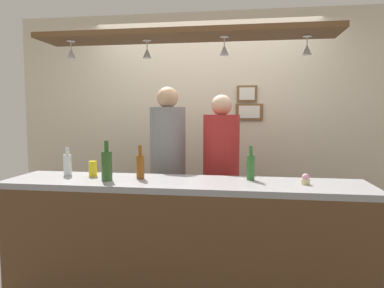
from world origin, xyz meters
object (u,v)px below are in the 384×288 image
(bottle_beer_amber_tall, at_px, (140,166))
(drink_can, at_px, (93,169))
(picture_frame_lower_pair, at_px, (249,112))
(bottle_beer_green_import, at_px, (251,166))
(picture_frame_upper_small, at_px, (247,94))
(bottle_champagne_green, at_px, (107,165))
(bottle_soda_clear, at_px, (68,164))
(person_middle_grey_shirt, at_px, (168,158))
(cupcake, at_px, (305,179))
(person_right_red_shirt, at_px, (221,165))

(bottle_beer_amber_tall, bearing_deg, drink_can, 173.08)
(picture_frame_lower_pair, bearing_deg, drink_can, -133.44)
(bottle_beer_green_import, height_order, picture_frame_lower_pair, picture_frame_lower_pair)
(bottle_beer_green_import, xyz_separation_m, picture_frame_lower_pair, (0.00, 1.29, 0.41))
(picture_frame_lower_pair, bearing_deg, bottle_beer_green_import, -90.01)
(bottle_beer_green_import, distance_m, picture_frame_upper_small, 1.43)
(drink_can, bearing_deg, bottle_champagne_green, -41.09)
(bottle_beer_green_import, height_order, bottle_beer_amber_tall, same)
(drink_can, xyz_separation_m, picture_frame_lower_pair, (1.25, 1.32, 0.46))
(bottle_champagne_green, height_order, picture_frame_upper_small, picture_frame_upper_small)
(picture_frame_lower_pair, xyz_separation_m, picture_frame_upper_small, (-0.03, 0.00, 0.20))
(picture_frame_lower_pair, bearing_deg, bottle_soda_clear, -138.15)
(person_middle_grey_shirt, bearing_deg, bottle_beer_green_import, -38.54)
(drink_can, bearing_deg, bottle_beer_green_import, 1.41)
(bottle_soda_clear, relative_size, picture_frame_upper_small, 1.05)
(drink_can, distance_m, cupcake, 1.63)
(person_right_red_shirt, bearing_deg, bottle_beer_green_import, -66.92)
(person_middle_grey_shirt, height_order, bottle_soda_clear, person_middle_grey_shirt)
(drink_can, bearing_deg, bottle_beer_amber_tall, -6.92)
(bottle_soda_clear, xyz_separation_m, cupcake, (1.85, -0.09, -0.06))
(bottle_beer_green_import, xyz_separation_m, drink_can, (-1.25, -0.03, -0.04))
(drink_can, height_order, picture_frame_upper_small, picture_frame_upper_small)
(bottle_champagne_green, distance_m, bottle_beer_amber_tall, 0.25)
(bottle_champagne_green, bearing_deg, bottle_beer_green_import, 10.11)
(bottle_champagne_green, height_order, picture_frame_lower_pair, picture_frame_lower_pair)
(drink_can, bearing_deg, picture_frame_upper_small, 47.19)
(person_right_red_shirt, height_order, picture_frame_upper_small, picture_frame_upper_small)
(person_middle_grey_shirt, relative_size, drink_can, 14.16)
(bottle_soda_clear, height_order, picture_frame_lower_pair, picture_frame_lower_pair)
(cupcake, bearing_deg, bottle_champagne_green, -177.13)
(person_middle_grey_shirt, xyz_separation_m, bottle_beer_green_import, (0.78, -0.62, 0.03))
(bottle_champagne_green, xyz_separation_m, picture_frame_lower_pair, (1.06, 1.48, 0.40))
(person_middle_grey_shirt, xyz_separation_m, bottle_beer_amber_tall, (-0.06, -0.70, 0.03))
(person_middle_grey_shirt, bearing_deg, picture_frame_lower_pair, 40.74)
(person_middle_grey_shirt, distance_m, drink_can, 0.80)
(picture_frame_lower_pair, bearing_deg, cupcake, -74.78)
(person_middle_grey_shirt, relative_size, person_right_red_shirt, 1.05)
(person_middle_grey_shirt, bearing_deg, person_right_red_shirt, 0.00)
(bottle_champagne_green, bearing_deg, drink_can, 138.91)
(bottle_beer_green_import, xyz_separation_m, bottle_soda_clear, (-1.46, -0.03, -0.01))
(cupcake, distance_m, picture_frame_lower_pair, 1.53)
(bottle_soda_clear, relative_size, drink_can, 1.89)
(bottle_soda_clear, bearing_deg, drink_can, -1.18)
(picture_frame_upper_small, bearing_deg, cupcake, -73.75)
(bottle_champagne_green, xyz_separation_m, bottle_soda_clear, (-0.40, 0.16, -0.03))
(bottle_beer_green_import, height_order, drink_can, bottle_beer_green_import)
(bottle_beer_green_import, relative_size, picture_frame_upper_small, 1.18)
(person_middle_grey_shirt, bearing_deg, cupcake, -32.41)
(person_middle_grey_shirt, bearing_deg, picture_frame_upper_small, 41.75)
(bottle_beer_green_import, distance_m, bottle_soda_clear, 1.46)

